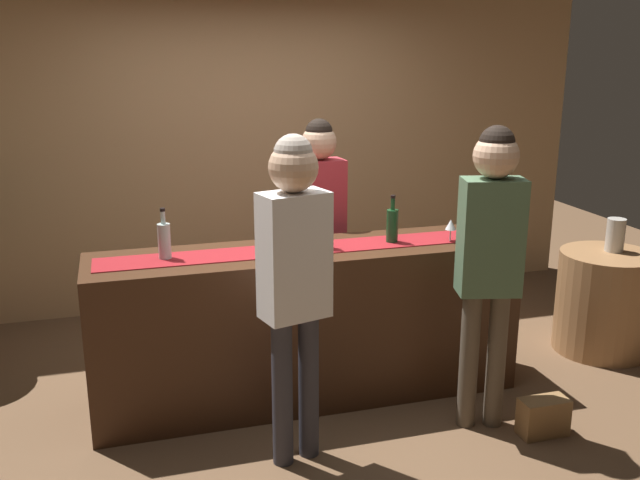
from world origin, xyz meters
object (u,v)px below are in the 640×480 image
Objects in this scene: wine_glass_mid_counter at (297,237)px; customer_browsing at (294,265)px; wine_glass_near_customer at (451,225)px; customer_sipping at (490,245)px; wine_bottle_clear at (164,240)px; handbag at (543,417)px; round_side_table at (604,302)px; vase_on_side_table at (615,235)px; wine_bottle_amber at (322,230)px; wine_bottle_green at (392,225)px; bartender at (319,213)px.

customer_browsing reaches higher than wine_glass_mid_counter.
customer_sipping reaches higher than wine_glass_near_customer.
wine_bottle_clear is 0.17× the size of customer_browsing.
wine_glass_near_customer and wine_glass_mid_counter have the same top height.
handbag is (0.26, -0.76, -0.97)m from wine_glass_near_customer.
wine_glass_near_customer reaches higher than round_side_table.
wine_bottle_amber is at bearing -176.84° from vase_on_side_table.
wine_bottle_green is at bearing 25.44° from customer_browsing.
customer_browsing is at bearing -153.12° from wine_glass_near_customer.
wine_glass_near_customer is at bearing -3.98° from wine_bottle_clear.
wine_bottle_clear is (-1.40, 0.04, 0.00)m from wine_bottle_green.
round_side_table is 0.50m from vase_on_side_table.
customer_browsing is 6.30× the size of handbag.
customer_browsing is (-0.35, -0.67, 0.01)m from wine_bottle_amber.
wine_glass_near_customer is at bearing 12.27° from customer_browsing.
wine_bottle_clear is at bearing 177.48° from wine_bottle_amber.
wine_glass_mid_counter is 0.60× the size of vase_on_side_table.
wine_bottle_amber is at bearing 71.27° from bartender.
wine_bottle_clear is at bearing 176.02° from wine_glass_near_customer.
wine_bottle_clear reaches higher than handbag.
wine_glass_mid_counter reaches higher than vase_on_side_table.
wine_glass_mid_counter is at bearing -158.64° from wine_bottle_amber.
wine_glass_near_customer is at bearing -13.40° from wine_bottle_green.
customer_browsing reaches higher than handbag.
wine_bottle_clear is 1.26× the size of vase_on_side_table.
handbag is (0.30, -0.21, -0.99)m from customer_sipping.
vase_on_side_table reaches higher than round_side_table.
wine_bottle_amber reaches higher than vase_on_side_table.
vase_on_side_table is (2.23, 0.12, -0.23)m from wine_bottle_amber.
wine_bottle_green is 1.05m from customer_browsing.
round_side_table is at bearing 161.46° from bartender.
wine_bottle_green is 2.10× the size of wine_glass_near_customer.
bartender is at bearing 26.88° from wine_bottle_clear.
vase_on_side_table is (1.44, 0.75, -0.24)m from customer_sipping.
wine_bottle_amber is 0.94m from wine_bottle_clear.
wine_glass_mid_counter is 0.51× the size of handbag.
customer_sipping is 6.31× the size of handbag.
wine_glass_mid_counter reaches higher than round_side_table.
customer_browsing reaches higher than wine_bottle_amber.
wine_bottle_amber is 2.10× the size of wine_glass_near_customer.
bartender is 1.38m from customer_sipping.
handbag is at bearing 118.60° from bartender.
bartender is 1.95m from handbag.
customer_sipping reaches higher than wine_bottle_clear.
wine_bottle_green is at bearing 0.61° from wine_bottle_amber.
wine_bottle_green is 1.08× the size of handbag.
customer_sipping reaches higher than wine_bottle_green.
wine_glass_mid_counter reaches higher than handbag.
handbag is at bearing -23.51° from wine_bottle_clear.
bartender is 1.36m from customer_browsing.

